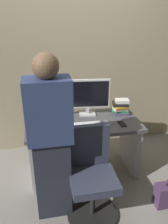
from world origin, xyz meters
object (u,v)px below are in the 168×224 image
person_at_desk (51,141)px  cell_phone (122,124)px  keyboard (83,125)px  mouse (106,122)px  book_stack (121,107)px  desk (83,139)px  cup_by_monitor (46,115)px  office_chair (92,178)px  monitor (88,95)px  cup_near_keyboard (49,126)px

person_at_desk → cell_phone: 0.94m
keyboard → cell_phone: keyboard is taller
mouse → person_at_desk: bearing=-144.6°
person_at_desk → keyboard: size_ratio=3.81×
book_stack → desk: bearing=-165.3°
cup_by_monitor → cell_phone: cup_by_monitor is taller
office_chair → monitor: size_ratio=1.74×
desk → mouse: (0.26, -0.09, 0.24)m
monitor → cell_phone: size_ratio=3.75×
cup_near_keyboard → cup_by_monitor: 0.32m
cup_near_keyboard → cup_by_monitor: (-0.02, 0.32, -0.00)m
desk → monitor: 0.53m
desk → cup_near_keyboard: 0.51m
monitor → cup_by_monitor: 0.56m
person_at_desk → cell_phone: (0.84, 0.42, -0.12)m
person_at_desk → cup_by_monitor: size_ratio=16.86×
mouse → cup_by_monitor: bearing=158.2°
book_stack → cell_phone: book_stack is taller
monitor → person_at_desk: bearing=-123.7°
office_chair → cup_by_monitor: office_chair is taller
desk → book_stack: 0.61m
cup_by_monitor → book_stack: 0.93m
desk → keyboard: (-0.03, -0.10, 0.24)m
cup_by_monitor → desk: bearing=-23.7°
monitor → mouse: 0.40m
cup_near_keyboard → person_at_desk: bearing=-90.9°
cup_near_keyboard → book_stack: book_stack is taller
office_chair → mouse: (0.30, 0.56, 0.31)m
keyboard → monitor: bearing=68.9°
office_chair → keyboard: size_ratio=2.19×
desk → cup_near_keyboard: (-0.40, -0.13, 0.28)m
office_chair → cup_by_monitor: size_ratio=9.67×
person_at_desk → mouse: bearing=35.4°
keyboard → cup_by_monitor: size_ratio=4.42×
office_chair → cup_by_monitor: bearing=115.0°
cell_phone → keyboard: bearing=172.2°
cup_by_monitor → keyboard: bearing=-36.1°
mouse → cup_by_monitor: (-0.69, 0.27, 0.03)m
desk → office_chair: office_chair is taller
cup_by_monitor → cell_phone: bearing=-21.2°
monitor → book_stack: size_ratio=2.43×
keyboard → cell_phone: (0.45, -0.04, -0.01)m
cup_by_monitor → cup_near_keyboard: bearing=-85.6°
desk → cell_phone: (0.43, -0.14, 0.23)m
desk → cup_near_keyboard: size_ratio=13.48×
person_at_desk → book_stack: bearing=37.2°
cell_phone → desk: bearing=158.6°
book_stack → cup_by_monitor: bearing=176.5°
monitor → cup_by_monitor: size_ratio=5.56×
desk → cup_by_monitor: size_ratio=13.75×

